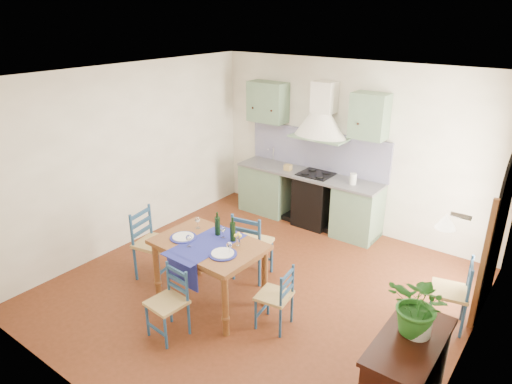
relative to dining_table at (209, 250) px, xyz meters
The scene contains 13 objects.
floor 1.03m from the dining_table, 59.77° to the left, with size 5.00×5.00×0.00m, color #49210F.
back_wall 2.92m from the dining_table, 92.25° to the left, with size 5.00×0.96×2.80m.
right_wall 3.04m from the dining_table, 17.32° to the left, with size 0.26×5.00×2.80m.
left_wall 2.32m from the dining_table, 164.16° to the left, with size 0.04×5.00×2.80m, color white.
ceiling 2.17m from the dining_table, 59.77° to the left, with size 5.00×5.00×0.01m, color silver.
dining_table is the anchor object (origin of this frame).
chair_near 0.81m from the dining_table, 86.29° to the right, with size 0.42×0.42×0.83m.
chair_far 0.82m from the dining_table, 85.10° to the left, with size 0.54×0.54×1.00m.
chair_left 1.08m from the dining_table, behind, with size 0.54×0.54×0.99m.
chair_right 1.02m from the dining_table, ahead, with size 0.42×0.42×0.79m.
chair_spare 2.92m from the dining_table, 27.17° to the left, with size 0.50×0.50×0.89m.
sideboard 2.65m from the dining_table, ahead, with size 0.50×1.05×0.94m.
potted_plant 2.68m from the dining_table, ahead, with size 0.51×0.44×0.56m, color #286E23.
Camera 1 is at (3.07, -4.23, 3.51)m, focal length 32.00 mm.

